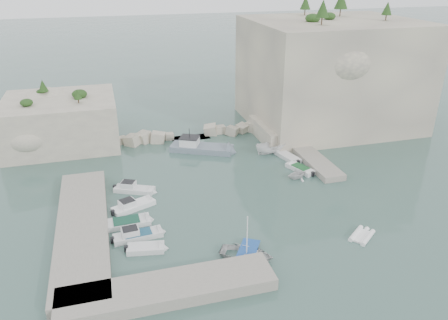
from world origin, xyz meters
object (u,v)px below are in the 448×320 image
object	(u,v)px
tender_east_b	(300,171)
tender_east_c	(288,158)
motorboat_d	(138,238)
tender_east_a	(297,178)
motorboat_c	(127,225)
rowboat	(247,258)
inflatable_dinghy	(362,237)
work_boat	(202,151)
tender_east_d	(272,153)
motorboat_e	(146,251)
motorboat_b	(134,208)
motorboat_a	(135,192)

from	to	relation	value
tender_east_b	tender_east_c	size ratio (longest dim) A/B	0.93
motorboat_d	tender_east_a	xyz separation A→B (m)	(20.89, 7.92, 0.00)
motorboat_c	tender_east_b	bearing A→B (deg)	15.08
rowboat	tender_east_a	xyz separation A→B (m)	(11.41, 13.93, 0.00)
inflatable_dinghy	work_boat	world-z (taller)	work_boat
rowboat	motorboat_c	bearing A→B (deg)	81.66
tender_east_b	tender_east_d	distance (m)	6.59
tender_east_c	rowboat	bearing A→B (deg)	133.63
motorboat_e	inflatable_dinghy	world-z (taller)	motorboat_e
motorboat_c	rowboat	world-z (taller)	rowboat
rowboat	tender_east_c	bearing A→B (deg)	-0.87
motorboat_d	tender_east_b	distance (m)	24.36
tender_east_d	work_boat	size ratio (longest dim) A/B	0.52
tender_east_a	motorboat_d	bearing A→B (deg)	99.75
motorboat_b	rowboat	distance (m)	15.24
inflatable_dinghy	tender_east_c	xyz separation A→B (m)	(0.51, 19.94, 0.00)
tender_east_a	tender_east_d	xyz separation A→B (m)	(-0.06, 8.38, 0.00)
tender_east_c	motorboat_d	bearing A→B (deg)	108.33
inflatable_dinghy	motorboat_a	bearing A→B (deg)	105.18
motorboat_e	tender_east_c	xyz separation A→B (m)	(21.74, 16.34, 0.00)
tender_east_d	tender_east_b	bearing A→B (deg)	-169.81
tender_east_a	work_boat	distance (m)	15.41
motorboat_b	tender_east_b	xyz separation A→B (m)	(22.19, 3.88, 0.00)
motorboat_d	motorboat_b	bearing A→B (deg)	84.28
motorboat_e	tender_east_d	world-z (taller)	tender_east_d
motorboat_b	tender_east_a	distance (m)	20.90
rowboat	work_boat	distance (m)	25.93
inflatable_dinghy	tender_east_d	bearing A→B (deg)	54.38
motorboat_e	tender_east_b	xyz separation A→B (m)	(21.77, 12.24, 0.00)
motorboat_a	motorboat_d	size ratio (longest dim) A/B	0.99
motorboat_a	tender_east_d	size ratio (longest dim) A/B	1.03
motorboat_a	tender_east_b	xyz separation A→B (m)	(21.74, -0.06, 0.00)
motorboat_a	tender_east_c	xyz separation A→B (m)	(21.71, 4.04, 0.00)
inflatable_dinghy	tender_east_b	size ratio (longest dim) A/B	0.71
tender_east_c	work_boat	xyz separation A→B (m)	(-11.08, 5.89, 0.00)
motorboat_d	tender_east_c	size ratio (longest dim) A/B	1.09
rowboat	inflatable_dinghy	bearing A→B (deg)	-58.13
inflatable_dinghy	work_boat	distance (m)	27.91
motorboat_b	rowboat	size ratio (longest dim) A/B	1.04
motorboat_a	tender_east_a	size ratio (longest dim) A/B	1.86
rowboat	tender_east_b	bearing A→B (deg)	-7.17
motorboat_a	motorboat_b	size ratio (longest dim) A/B	1.00
work_boat	inflatable_dinghy	bearing A→B (deg)	-41.46
tender_east_d	work_boat	xyz separation A→B (m)	(-9.67, 3.56, 0.00)
tender_east_b	tender_east_d	xyz separation A→B (m)	(-1.45, 6.43, 0.00)
tender_east_d	inflatable_dinghy	bearing A→B (deg)	179.79
tender_east_a	work_boat	size ratio (longest dim) A/B	0.29
motorboat_d	work_boat	size ratio (longest dim) A/B	0.54
tender_east_c	tender_east_d	distance (m)	2.72
motorboat_b	tender_east_c	size ratio (longest dim) A/B	1.07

